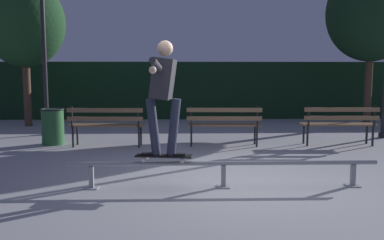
# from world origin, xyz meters

# --- Properties ---
(ground_plane) EXTENTS (90.00, 90.00, 0.00)m
(ground_plane) POSITION_xyz_m (0.00, 0.00, 0.00)
(ground_plane) COLOR #99999E
(hedge_backdrop) EXTENTS (24.00, 1.20, 1.95)m
(hedge_backdrop) POSITION_xyz_m (0.00, 8.74, 0.98)
(hedge_backdrop) COLOR black
(hedge_backdrop) RESTS_ON ground
(grind_rail) EXTENTS (4.29, 0.18, 0.37)m
(grind_rail) POSITION_xyz_m (0.00, -0.26, 0.29)
(grind_rail) COLOR gray
(grind_rail) RESTS_ON ground
(skateboard) EXTENTS (0.80, 0.31, 0.09)m
(skateboard) POSITION_xyz_m (-0.83, -0.26, 0.44)
(skateboard) COLOR black
(skateboard) RESTS_ON grind_rail
(skateboarder) EXTENTS (0.63, 1.40, 1.56)m
(skateboarder) POSITION_xyz_m (-0.82, -0.26, 1.38)
(skateboarder) COLOR black
(skateboarder) RESTS_ON skateboard
(park_bench_leftmost) EXTENTS (1.62, 0.48, 0.88)m
(park_bench_leftmost) POSITION_xyz_m (-2.17, 2.94, 0.54)
(park_bench_leftmost) COLOR black
(park_bench_leftmost) RESTS_ON ground
(park_bench_left_center) EXTENTS (1.62, 0.48, 0.88)m
(park_bench_left_center) POSITION_xyz_m (0.35, 2.94, 0.54)
(park_bench_left_center) COLOR black
(park_bench_left_center) RESTS_ON ground
(park_bench_right_center) EXTENTS (1.62, 0.48, 0.88)m
(park_bench_right_center) POSITION_xyz_m (2.87, 2.94, 0.54)
(park_bench_right_center) COLOR black
(park_bench_right_center) RESTS_ON ground
(tree_far_right) EXTENTS (2.61, 2.61, 4.79)m
(tree_far_right) POSITION_xyz_m (5.05, 6.35, 3.34)
(tree_far_right) COLOR #4C3828
(tree_far_right) RESTS_ON ground
(tree_far_left) EXTENTS (2.34, 2.34, 4.31)m
(tree_far_left) POSITION_xyz_m (-5.13, 6.50, 3.01)
(tree_far_left) COLOR #4C3828
(tree_far_left) RESTS_ON ground
(lamp_post_left) EXTENTS (0.32, 0.32, 3.90)m
(lamp_post_left) POSITION_xyz_m (-4.02, 4.76, 2.48)
(lamp_post_left) COLOR black
(lamp_post_left) RESTS_ON ground
(trash_can) EXTENTS (0.52, 0.52, 0.80)m
(trash_can) POSITION_xyz_m (-3.42, 3.29, 0.41)
(trash_can) COLOR #23562D
(trash_can) RESTS_ON ground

